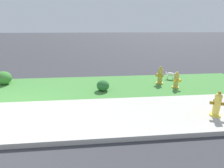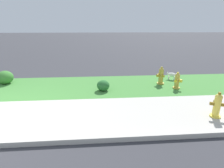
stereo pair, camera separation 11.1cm
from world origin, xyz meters
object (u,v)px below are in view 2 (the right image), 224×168
object	(u,v)px
fire_hydrant_by_grass_verge	(217,105)
shrub_bush_far_verge	(103,86)
small_white_dog	(173,75)
shrub_bush_near_lamp	(5,77)
fire_hydrant_at_driveway	(177,81)
fire_hydrant_far_end	(161,76)

from	to	relation	value
fire_hydrant_by_grass_verge	shrub_bush_far_verge	distance (m)	3.60
small_white_dog	shrub_bush_near_lamp	distance (m)	7.07
shrub_bush_far_verge	shrub_bush_near_lamp	size ratio (longest dim) A/B	0.73
fire_hydrant_at_driveway	shrub_bush_near_lamp	bearing A→B (deg)	-52.68
fire_hydrant_by_grass_verge	small_white_dog	size ratio (longest dim) A/B	1.54
small_white_dog	shrub_bush_far_verge	bearing A→B (deg)	-128.13
shrub_bush_far_verge	small_white_dog	bearing A→B (deg)	20.19
fire_hydrant_at_driveway	fire_hydrant_far_end	bearing A→B (deg)	-97.10
fire_hydrant_by_grass_verge	small_white_dog	bearing A→B (deg)	107.69
shrub_bush_far_verge	fire_hydrant_at_driveway	bearing A→B (deg)	0.20
fire_hydrant_far_end	small_white_dog	world-z (taller)	fire_hydrant_far_end
fire_hydrant_at_driveway	fire_hydrant_by_grass_verge	bearing A→B (deg)	48.62
fire_hydrant_at_driveway	small_white_dog	world-z (taller)	fire_hydrant_at_driveway
shrub_bush_near_lamp	fire_hydrant_far_end	bearing A→B (deg)	-4.84
fire_hydrant_by_grass_verge	shrub_bush_near_lamp	distance (m)	7.60
fire_hydrant_at_driveway	shrub_bush_near_lamp	world-z (taller)	fire_hydrant_at_driveway
fire_hydrant_at_driveway	small_white_dog	size ratio (longest dim) A/B	1.41
small_white_dog	shrub_bush_near_lamp	bearing A→B (deg)	-148.25
shrub_bush_far_verge	fire_hydrant_far_end	bearing A→B (deg)	14.10
small_white_dog	shrub_bush_far_verge	size ratio (longest dim) A/B	0.98
small_white_dog	fire_hydrant_far_end	bearing A→B (deg)	-111.74
fire_hydrant_at_driveway	fire_hydrant_far_end	distance (m)	0.72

